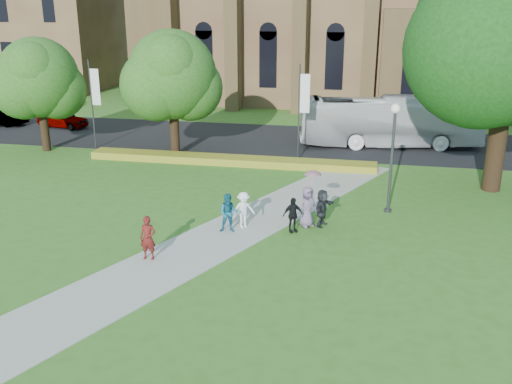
% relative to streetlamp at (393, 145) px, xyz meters
% --- Properties ---
extents(ground, '(160.00, 160.00, 0.00)m').
position_rel_streetlamp_xyz_m(ground, '(-7.50, -6.50, -3.30)').
color(ground, '#36691F').
rests_on(ground, ground).
extents(road, '(160.00, 10.00, 0.02)m').
position_rel_streetlamp_xyz_m(road, '(-7.50, 13.50, -3.29)').
color(road, black).
rests_on(road, ground).
extents(footpath, '(15.58, 28.54, 0.04)m').
position_rel_streetlamp_xyz_m(footpath, '(-7.50, -5.50, -3.28)').
color(footpath, '#B2B2A8').
rests_on(footpath, ground).
extents(flower_hedge, '(18.00, 1.40, 0.45)m').
position_rel_streetlamp_xyz_m(flower_hedge, '(-9.50, 6.70, -3.07)').
color(flower_hedge, gold).
rests_on(flower_hedge, ground).
extents(building_west, '(22.00, 14.00, 18.30)m').
position_rel_streetlamp_xyz_m(building_west, '(-41.50, 35.50, 5.91)').
color(building_west, olive).
rests_on(building_west, ground).
extents(streetlamp, '(0.44, 0.44, 5.24)m').
position_rel_streetlamp_xyz_m(streetlamp, '(0.00, 0.00, 0.00)').
color(streetlamp, '#38383D').
rests_on(streetlamp, ground).
extents(street_tree_0, '(5.20, 5.20, 7.50)m').
position_rel_streetlamp_xyz_m(street_tree_0, '(-22.50, 7.50, 1.58)').
color(street_tree_0, '#332114').
rests_on(street_tree_0, ground).
extents(street_tree_1, '(5.60, 5.60, 8.05)m').
position_rel_streetlamp_xyz_m(street_tree_1, '(-13.50, 8.00, 1.93)').
color(street_tree_1, '#332114').
rests_on(street_tree_1, ground).
extents(banner_pole_0, '(0.70, 0.10, 6.00)m').
position_rel_streetlamp_xyz_m(banner_pole_0, '(-5.39, 8.70, 0.09)').
color(banner_pole_0, '#38383D').
rests_on(banner_pole_0, ground).
extents(banner_pole_1, '(0.70, 0.10, 6.00)m').
position_rel_streetlamp_xyz_m(banner_pole_1, '(-19.39, 8.70, 0.09)').
color(banner_pole_1, '#38383D').
rests_on(banner_pole_1, ground).
extents(tour_coach, '(12.64, 4.76, 3.44)m').
position_rel_streetlamp_xyz_m(tour_coach, '(0.25, 13.23, -1.56)').
color(tour_coach, silver).
rests_on(tour_coach, road).
extents(car_0, '(4.38, 2.38, 1.41)m').
position_rel_streetlamp_xyz_m(car_0, '(-25.09, 14.32, -2.57)').
color(car_0, gray).
rests_on(car_0, road).
extents(car_1, '(4.71, 2.20, 1.49)m').
position_rel_streetlamp_xyz_m(car_1, '(-30.62, 14.26, -2.53)').
color(car_1, gray).
rests_on(car_1, road).
extents(pedestrian_0, '(0.66, 0.45, 1.77)m').
position_rel_streetlamp_xyz_m(pedestrian_0, '(-9.33, -7.33, -2.37)').
color(pedestrian_0, '#5B1814').
rests_on(pedestrian_0, footpath).
extents(pedestrian_1, '(0.96, 0.81, 1.75)m').
position_rel_streetlamp_xyz_m(pedestrian_1, '(-6.90, -4.04, -2.38)').
color(pedestrian_1, '#19607E').
rests_on(pedestrian_1, footpath).
extents(pedestrian_2, '(1.22, 1.12, 1.64)m').
position_rel_streetlamp_xyz_m(pedestrian_2, '(-6.39, -3.36, -2.43)').
color(pedestrian_2, white).
rests_on(pedestrian_2, footpath).
extents(pedestrian_3, '(0.98, 0.83, 1.58)m').
position_rel_streetlamp_xyz_m(pedestrian_3, '(-4.17, -3.47, -2.47)').
color(pedestrian_3, black).
rests_on(pedestrian_3, footpath).
extents(pedestrian_4, '(1.05, 1.05, 1.84)m').
position_rel_streetlamp_xyz_m(pedestrian_4, '(-3.61, -2.69, -2.33)').
color(pedestrian_4, slate).
rests_on(pedestrian_4, footpath).
extents(pedestrian_5, '(1.02, 1.66, 1.70)m').
position_rel_streetlamp_xyz_m(pedestrian_5, '(-2.96, -2.52, -2.40)').
color(pedestrian_5, '#27292F').
rests_on(pedestrian_5, footpath).
extents(parasol, '(0.76, 0.76, 0.66)m').
position_rel_streetlamp_xyz_m(parasol, '(-3.43, -2.59, -1.08)').
color(parasol, '#CC90AA').
rests_on(parasol, pedestrian_4).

